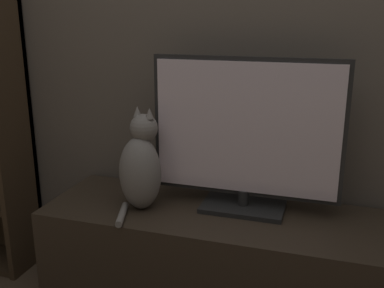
# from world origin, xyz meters

# --- Properties ---
(wall_back) EXTENTS (4.80, 0.05, 2.60)m
(wall_back) POSITION_xyz_m (0.00, 1.22, 1.30)
(wall_back) COLOR #60564C
(wall_back) RESTS_ON ground_plane
(tv_stand) EXTENTS (1.59, 0.50, 0.53)m
(tv_stand) POSITION_xyz_m (0.00, 0.93, 0.27)
(tv_stand) COLOR #33281E
(tv_stand) RESTS_ON ground_plane
(tv) EXTENTS (0.79, 0.21, 0.65)m
(tv) POSITION_xyz_m (0.05, 1.00, 0.86)
(tv) COLOR black
(tv) RESTS_ON tv_stand
(cat) EXTENTS (0.23, 0.32, 0.44)m
(cat) POSITION_xyz_m (-0.37, 0.89, 0.71)
(cat) COLOR gray
(cat) RESTS_ON tv_stand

